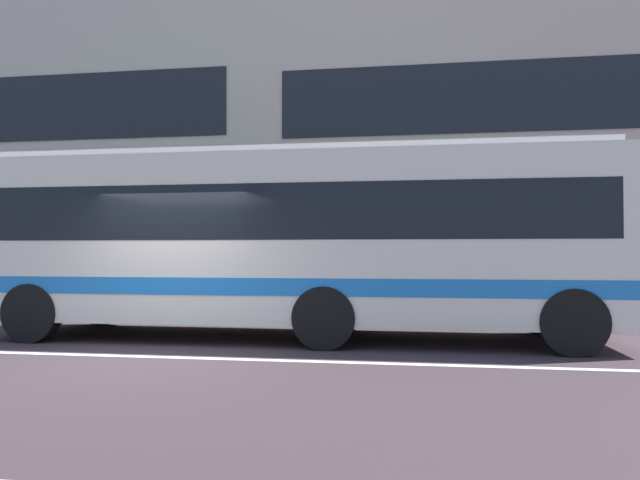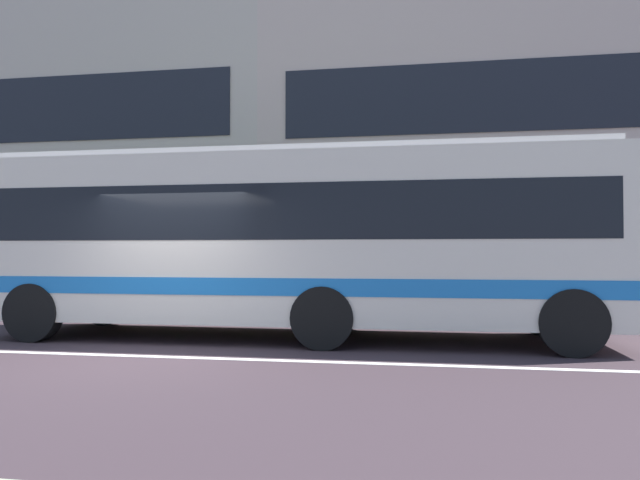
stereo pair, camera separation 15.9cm
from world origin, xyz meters
name	(u,v)px [view 1 (the left image)]	position (x,y,z in m)	size (l,w,h in m)	color
ground_plane	(145,357)	(0.00, 0.00, 0.00)	(160.00, 160.00, 0.00)	#392C31
lane_centre_line	(145,357)	(0.00, 0.00, 0.00)	(60.00, 0.16, 0.01)	silver
hedge_row_far	(139,290)	(-2.87, 5.67, 0.60)	(16.61, 1.10, 1.20)	#2F561A
apartment_block_left	(22,158)	(-12.03, 13.87, 5.44)	(22.07, 8.63, 10.88)	#B5AA9B
apartment_block_right	(600,147)	(10.51, 13.87, 5.26)	(23.00, 8.63, 10.52)	#BDA89B
transit_bus	(297,237)	(1.84, 2.19, 1.81)	(10.78, 2.62, 3.29)	beige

